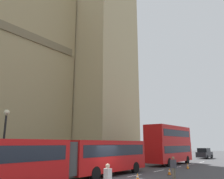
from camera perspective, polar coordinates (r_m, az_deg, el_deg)
lane_centre_marking at (r=21.07m, az=5.58°, el=-20.30°), size 39.00×0.16×0.01m
articulated_bus at (r=17.41m, az=-12.10°, el=-15.84°), size 18.83×2.54×2.90m
double_decker_bus at (r=32.29m, az=13.88°, el=-12.67°), size 9.35×2.54×4.90m
sedan_lead at (r=47.08m, az=21.76°, el=-14.35°), size 4.40×1.86×1.85m
traffic_cone_west at (r=17.89m, az=6.33°, el=-20.68°), size 0.36×0.36×0.58m
traffic_cone_middle at (r=21.91m, az=13.91°, el=-18.98°), size 0.36×0.36×0.58m
traffic_cone_east at (r=27.53m, az=18.09°, el=-17.46°), size 0.36×0.36×0.58m
street_lamp at (r=20.00m, az=-25.01°, el=-10.79°), size 0.44×0.44×5.27m
pedestrian_by_kerb at (r=19.02m, az=14.88°, el=-17.97°), size 0.36×0.42×1.69m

